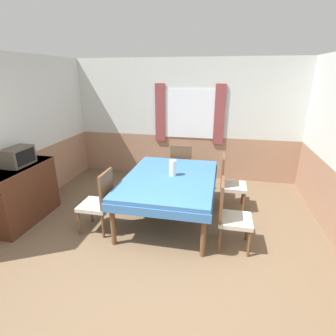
# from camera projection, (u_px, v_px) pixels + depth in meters

# --- Properties ---
(ground_plane) EXTENTS (16.00, 16.00, 0.00)m
(ground_plane) POSITION_uv_depth(u_px,v_px,m) (133.00, 295.00, 2.86)
(ground_plane) COLOR brown
(wall_back) EXTENTS (5.31, 0.09, 2.60)m
(wall_back) POSITION_uv_depth(u_px,v_px,m) (185.00, 120.00, 5.78)
(wall_back) COLOR silver
(wall_back) RESTS_ON ground_plane
(wall_left) EXTENTS (0.05, 4.03, 2.60)m
(wall_left) POSITION_uv_depth(u_px,v_px,m) (29.00, 133.00, 4.57)
(wall_left) COLOR silver
(wall_left) RESTS_ON ground_plane
(dining_table) EXTENTS (1.43, 1.95, 0.73)m
(dining_table) POSITION_uv_depth(u_px,v_px,m) (170.00, 183.00, 4.19)
(dining_table) COLOR #386BA8
(dining_table) RESTS_ON ground_plane
(chair_right_far) EXTENTS (0.44, 0.44, 0.96)m
(chair_right_far) POSITION_uv_depth(u_px,v_px,m) (229.00, 181.00, 4.58)
(chair_right_far) COLOR brown
(chair_right_far) RESTS_ON ground_plane
(chair_right_near) EXTENTS (0.44, 0.44, 0.96)m
(chair_right_near) POSITION_uv_depth(u_px,v_px,m) (230.00, 214.00, 3.52)
(chair_right_near) COLOR brown
(chair_right_near) RESTS_ON ground_plane
(chair_head_window) EXTENTS (0.44, 0.44, 0.96)m
(chair_head_window) POSITION_uv_depth(u_px,v_px,m) (182.00, 166.00, 5.34)
(chair_head_window) COLOR brown
(chair_head_window) RESTS_ON ground_plane
(chair_left_near) EXTENTS (0.44, 0.44, 0.96)m
(chair_left_near) POSITION_uv_depth(u_px,v_px,m) (100.00, 200.00, 3.89)
(chair_left_near) COLOR brown
(chair_left_near) RESTS_ON ground_plane
(sideboard) EXTENTS (0.46, 1.21, 0.93)m
(sideboard) POSITION_uv_depth(u_px,v_px,m) (23.00, 194.00, 4.16)
(sideboard) COLOR #4C2819
(sideboard) RESTS_ON ground_plane
(tv) EXTENTS (0.29, 0.47, 0.28)m
(tv) POSITION_uv_depth(u_px,v_px,m) (18.00, 157.00, 4.04)
(tv) COLOR #51473D
(tv) RESTS_ON sideboard
(vase) EXTENTS (0.11, 0.11, 0.26)m
(vase) POSITION_uv_depth(u_px,v_px,m) (173.00, 168.00, 4.18)
(vase) COLOR silver
(vase) RESTS_ON dining_table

